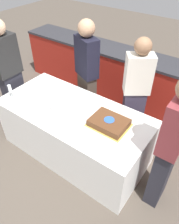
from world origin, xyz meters
TOP-DOWN VIEW (x-y plane):
  - ground_plane at (0.00, 0.00)m, footprint 14.00×14.00m
  - back_counter at (0.00, 1.54)m, footprint 4.40×0.58m
  - dining_table at (0.00, 0.00)m, footprint 1.96×0.93m
  - cake at (0.50, 0.04)m, footprint 0.45×0.36m
  - plate_stack at (-0.18, -0.07)m, footprint 0.21×0.21m
  - wine_glass at (-0.86, -0.26)m, footprint 0.06×0.06m
  - side_plate_near_cake at (0.56, 0.34)m, footprint 0.19×0.19m
  - utensil_pile at (-0.09, -0.38)m, footprint 0.13×0.09m
  - person_cutting_cake at (0.50, 0.68)m, footprint 0.39×0.36m
  - person_seated_left at (-1.20, 0.00)m, footprint 0.22×0.38m
  - person_seated_right at (1.20, 0.00)m, footprint 0.22×0.34m
  - person_standing_back at (-0.30, 0.68)m, footprint 0.42×0.33m

SIDE VIEW (x-z plane):
  - ground_plane at x=0.00m, z-range 0.00..0.00m
  - dining_table at x=0.00m, z-range 0.00..0.74m
  - back_counter at x=0.00m, z-range 0.00..0.92m
  - side_plate_near_cake at x=0.56m, z-range 0.74..0.74m
  - utensil_pile at x=-0.09m, z-range 0.74..0.76m
  - plate_stack at x=-0.18m, z-range 0.74..0.79m
  - cake at x=0.50m, z-range 0.74..0.82m
  - person_cutting_cake at x=0.50m, z-range 0.04..1.60m
  - person_seated_left at x=-1.20m, z-range 0.04..1.68m
  - person_standing_back at x=-0.30m, z-range 0.05..1.67m
  - wine_glass at x=-0.86m, z-range 0.77..0.95m
  - person_seated_right at x=1.20m, z-range 0.05..1.69m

